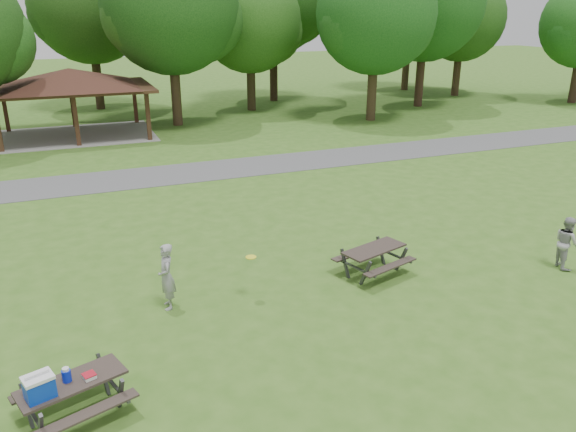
# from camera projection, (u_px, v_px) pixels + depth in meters

# --- Properties ---
(ground) EXTENTS (160.00, 160.00, 0.00)m
(ground) POSITION_uv_depth(u_px,v_px,m) (313.00, 334.00, 12.58)
(ground) COLOR #37611B
(ground) RESTS_ON ground
(asphalt_path) EXTENTS (120.00, 3.20, 0.02)m
(asphalt_path) POSITION_uv_depth(u_px,v_px,m) (183.00, 173.00, 24.76)
(asphalt_path) COLOR #4B4B4E
(asphalt_path) RESTS_ON ground
(pavilion) EXTENTS (8.60, 7.01, 3.76)m
(pavilion) POSITION_uv_depth(u_px,v_px,m) (70.00, 81.00, 31.01)
(pavilion) COLOR #331F12
(pavilion) RESTS_ON ground
(tree_row_e) EXTENTS (8.40, 8.00, 11.02)m
(tree_row_e) POSITION_uv_depth(u_px,v_px,m) (172.00, 9.00, 32.73)
(tree_row_e) COLOR #322316
(tree_row_e) RESTS_ON ground
(tree_row_f) EXTENTS (7.35, 7.00, 9.55)m
(tree_row_f) POSITION_uv_depth(u_px,v_px,m) (251.00, 24.00, 38.19)
(tree_row_f) COLOR black
(tree_row_f) RESTS_ON ground
(tree_row_g) EXTENTS (7.77, 7.40, 10.25)m
(tree_row_g) POSITION_uv_depth(u_px,v_px,m) (377.00, 17.00, 34.45)
(tree_row_g) COLOR #322416
(tree_row_g) RESTS_ON ground
(tree_row_h) EXTENTS (8.61, 8.20, 11.37)m
(tree_row_h) POSITION_uv_depth(u_px,v_px,m) (427.00, 5.00, 39.35)
(tree_row_h) COLOR black
(tree_row_h) RESTS_ON ground
(tree_row_i) EXTENTS (7.14, 6.80, 9.52)m
(tree_row_i) POSITION_uv_depth(u_px,v_px,m) (463.00, 21.00, 44.87)
(tree_row_i) COLOR #312115
(tree_row_i) RESTS_ON ground
(tree_deep_b) EXTENTS (8.40, 8.00, 11.13)m
(tree_deep_b) POSITION_uv_depth(u_px,v_px,m) (91.00, 8.00, 38.27)
(tree_deep_b) COLOR black
(tree_deep_b) RESTS_ON ground
(tree_deep_c) EXTENTS (8.82, 8.40, 11.90)m
(tree_deep_c) POSITION_uv_depth(u_px,v_px,m) (274.00, 0.00, 41.73)
(tree_deep_c) COLOR black
(tree_deep_c) RESTS_ON ground
(tree_deep_d) EXTENTS (8.40, 8.00, 11.27)m
(tree_deep_d) POSITION_uv_depth(u_px,v_px,m) (411.00, 6.00, 47.70)
(tree_deep_d) COLOR #322316
(tree_deep_d) RESTS_ON ground
(picnic_table_near) EXTENTS (2.17, 1.95, 1.25)m
(picnic_table_near) POSITION_uv_depth(u_px,v_px,m) (62.00, 388.00, 9.65)
(picnic_table_near) COLOR #2E2521
(picnic_table_near) RESTS_ON ground
(picnic_table_middle) EXTENTS (2.17, 1.93, 0.79)m
(picnic_table_middle) POSITION_uv_depth(u_px,v_px,m) (374.00, 254.00, 15.21)
(picnic_table_middle) COLOR #2C2420
(picnic_table_middle) RESTS_ON ground
(frisbee_in_flight) EXTENTS (0.27, 0.27, 0.02)m
(frisbee_in_flight) POSITION_uv_depth(u_px,v_px,m) (251.00, 257.00, 13.70)
(frisbee_in_flight) COLOR yellow
(frisbee_in_flight) RESTS_ON ground
(frisbee_thrower) EXTENTS (0.43, 0.62, 1.65)m
(frisbee_thrower) POSITION_uv_depth(u_px,v_px,m) (167.00, 277.00, 13.41)
(frisbee_thrower) COLOR gray
(frisbee_thrower) RESTS_ON ground
(frisbee_catcher) EXTENTS (0.76, 0.86, 1.49)m
(frisbee_catcher) POSITION_uv_depth(u_px,v_px,m) (566.00, 242.00, 15.57)
(frisbee_catcher) COLOR #9F9FA2
(frisbee_catcher) RESTS_ON ground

